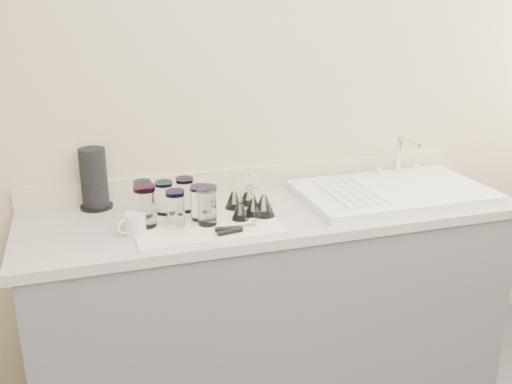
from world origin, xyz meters
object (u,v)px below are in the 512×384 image
object	(u,v)px
goblet_back_right	(249,193)
can_opener	(237,229)
goblet_front_left	(240,209)
white_mug	(134,224)
tumbler_teal	(143,197)
sink_unit	(393,191)
goblet_front_right	(264,203)
tumbler_cyan	(164,197)
goblet_extra	(253,205)
tumbler_blue	(176,208)
paper_towel_roll	(94,179)
goblet_back_left	(234,197)
tumbler_lavender	(199,202)
tumbler_extra	(207,205)
tumbler_purple	(185,194)
tumbler_magenta	(145,206)

from	to	relation	value
goblet_back_right	can_opener	xyz separation A→B (m)	(-0.13, -0.27, -0.04)
goblet_front_left	white_mug	distance (m)	0.41
tumbler_teal	can_opener	world-z (taller)	tumbler_teal
sink_unit	goblet_front_left	distance (m)	0.74
tumbler_teal	goblet_front_right	size ratio (longest dim) A/B	0.88
tumbler_cyan	goblet_front_left	xyz separation A→B (m)	(0.27, -0.15, -0.03)
goblet_extra	tumbler_blue	bearing A→B (deg)	-175.73
paper_towel_roll	goblet_front_left	bearing A→B (deg)	-31.58
paper_towel_roll	goblet_back_left	bearing A→B (deg)	-20.14
tumbler_blue	paper_towel_roll	bearing A→B (deg)	130.93
goblet_back_left	tumbler_blue	bearing A→B (deg)	-154.86
goblet_back_left	paper_towel_roll	distance (m)	0.58
tumbler_cyan	tumbler_lavender	xyz separation A→B (m)	(0.12, -0.10, 0.00)
sink_unit	goblet_front_left	size ratio (longest dim) A/B	6.42
goblet_front_right	can_opener	xyz separation A→B (m)	(-0.15, -0.12, -0.04)
tumbler_extra	can_opener	bearing A→B (deg)	-50.24
goblet_back_right	tumbler_cyan	bearing A→B (deg)	-179.35
tumbler_purple	tumbler_lavender	distance (m)	0.11
tumbler_cyan	tumbler_purple	size ratio (longest dim) A/B	0.96
goblet_front_right	tumbler_extra	bearing A→B (deg)	-175.20
tumbler_teal	tumbler_purple	distance (m)	0.17
tumbler_teal	goblet_extra	size ratio (longest dim) A/B	1.08
tumbler_purple	goblet_back_left	bearing A→B (deg)	-7.47
tumbler_teal	tumbler_cyan	distance (m)	0.08
tumbler_lavender	goblet_extra	world-z (taller)	tumbler_lavender
goblet_back_right	goblet_extra	size ratio (longest dim) A/B	1.12
tumbler_blue	white_mug	distance (m)	0.16
tumbler_teal	sink_unit	bearing A→B (deg)	-4.29
goblet_front_right	paper_towel_roll	bearing A→B (deg)	153.31
tumbler_magenta	goblet_front_left	xyz separation A→B (m)	(0.36, -0.04, -0.04)
tumbler_blue	goblet_back_right	xyz separation A→B (m)	(0.33, 0.15, -0.02)
tumbler_magenta	paper_towel_roll	size ratio (longest dim) A/B	0.64
tumbler_blue	white_mug	size ratio (longest dim) A/B	1.19
goblet_back_left	can_opener	size ratio (longest dim) A/B	0.86
tumbler_extra	goblet_front_right	xyz separation A→B (m)	(0.23, 0.02, -0.02)
goblet_back_left	goblet_front_left	bearing A→B (deg)	-94.51
tumbler_blue	sink_unit	bearing A→B (deg)	5.00
goblet_front_left	white_mug	xyz separation A→B (m)	(-0.41, -0.01, -0.01)
white_mug	goblet_back_right	bearing A→B (deg)	18.10
tumbler_blue	goblet_back_right	world-z (taller)	goblet_back_right
tumbler_purple	tumbler_teal	bearing A→B (deg)	173.62
tumbler_cyan	tumbler_magenta	distance (m)	0.14
tumbler_magenta	white_mug	size ratio (longest dim) A/B	1.36
tumbler_teal	tumbler_magenta	distance (m)	0.13
tumbler_magenta	white_mug	world-z (taller)	tumbler_magenta
tumbler_teal	tumbler_lavender	world-z (taller)	same
tumbler_cyan	tumbler_blue	world-z (taller)	tumbler_blue
white_mug	paper_towel_roll	distance (m)	0.36
tumbler_cyan	goblet_back_left	bearing A→B (deg)	-4.29
tumbler_teal	tumbler_magenta	size ratio (longest dim) A/B	0.86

